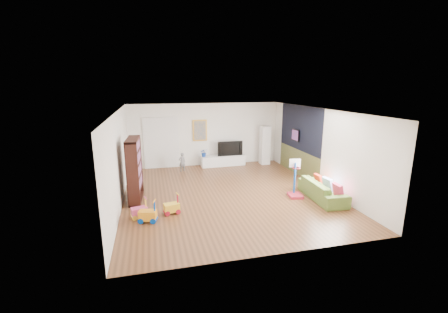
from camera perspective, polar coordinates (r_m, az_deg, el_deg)
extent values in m
cube|color=brown|center=(9.85, 0.56, -7.05)|extent=(6.50, 7.50, 0.00)
cube|color=white|center=(9.25, 0.60, 8.81)|extent=(6.50, 7.50, 0.00)
cube|color=white|center=(13.06, -3.55, 4.18)|extent=(6.50, 0.00, 2.70)
cube|color=white|center=(6.05, 9.58, -7.07)|extent=(6.50, 0.00, 2.70)
cube|color=silver|center=(9.22, -19.37, -0.49)|extent=(0.00, 7.50, 2.70)
cube|color=white|center=(10.73, 17.64, 1.53)|extent=(0.00, 7.50, 2.70)
cube|color=black|center=(11.83, 14.24, 5.28)|extent=(0.01, 3.20, 1.70)
cube|color=brown|center=(12.09, 13.87, -1.06)|extent=(0.01, 3.20, 1.00)
cube|color=white|center=(12.87, -11.85, 2.43)|extent=(1.45, 0.06, 2.10)
cube|color=gold|center=(12.95, -4.62, 4.98)|extent=(0.62, 0.06, 0.92)
cube|color=#7F3F8C|center=(12.02, 13.44, 4.00)|extent=(0.04, 0.56, 0.46)
cube|color=white|center=(13.12, -0.19, -0.77)|extent=(1.95, 0.56, 0.45)
cube|color=white|center=(13.39, 7.80, 2.15)|extent=(0.40, 0.40, 1.70)
cube|color=#331510|center=(9.45, -16.66, -2.42)|extent=(0.42, 1.33, 1.91)
imported|color=#58732C|center=(9.82, 18.24, -6.07)|extent=(0.87, 1.98, 0.57)
cube|color=#B4243A|center=(9.63, 13.58, -4.14)|extent=(0.48, 0.56, 1.20)
cube|color=yellow|center=(8.41, -9.97, -8.94)|extent=(0.46, 0.33, 0.55)
cube|color=orange|center=(8.04, -14.38, -10.10)|extent=(0.50, 0.38, 0.59)
cube|color=#DD4982|center=(8.34, -15.85, -9.47)|extent=(0.46, 0.34, 0.55)
imported|color=slate|center=(12.34, -7.99, -1.06)|extent=(0.33, 0.27, 0.77)
imported|color=black|center=(13.09, 1.06, 1.64)|extent=(1.11, 0.15, 0.64)
imported|color=#163D98|center=(12.85, -3.82, 0.75)|extent=(0.33, 0.29, 0.36)
cube|color=#BE294F|center=(9.43, 20.89, -6.03)|extent=(0.10, 0.39, 0.39)
cube|color=white|center=(9.88, 19.21, -5.02)|extent=(0.14, 0.42, 0.42)
cube|color=red|center=(10.27, 17.53, -4.18)|extent=(0.10, 0.35, 0.35)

